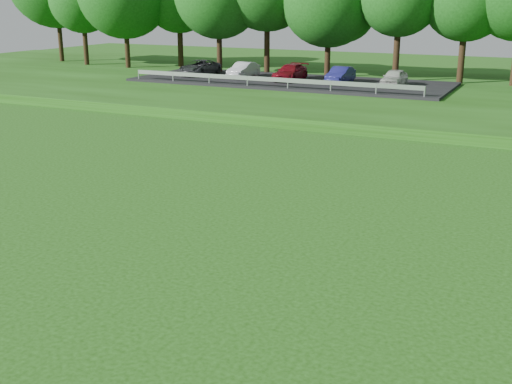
% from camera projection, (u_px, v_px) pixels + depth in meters
% --- Properties ---
extents(parking_lot, '(24.00, 9.00, 1.38)m').
position_uv_depth(parking_lot, '(284.00, 77.00, 48.95)').
color(parking_lot, black).
rests_on(parking_lot, berm).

